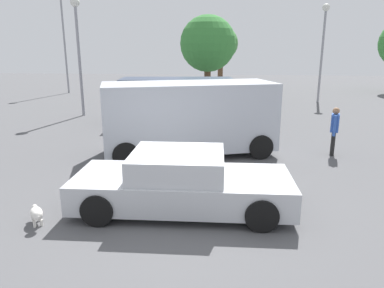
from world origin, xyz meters
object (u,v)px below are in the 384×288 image
light_post_near (63,26)px  pedestrian (334,127)px  dog (37,214)px  light_post_mid (78,36)px  van_white (189,116)px  light_post_far (324,36)px  suv_dark (177,99)px  sedan_foreground (181,183)px

light_post_near → pedestrian: bearing=-44.1°
dog → pedestrian: 8.91m
light_post_near → light_post_mid: bearing=-61.9°
van_white → light_post_near: 19.19m
light_post_far → van_white: bearing=-119.2°
light_post_far → dog: bearing=-118.1°
pedestrian → suv_dark: bearing=157.4°
sedan_foreground → light_post_near: 22.85m
suv_dark → light_post_mid: size_ratio=0.91×
dog → van_white: size_ratio=0.10×
dog → light_post_mid: (-3.68, 11.43, 3.67)m
suv_dark → light_post_near: bearing=-53.1°
sedan_foreground → pedestrian: bearing=44.1°
sedan_foreground → van_white: size_ratio=0.81×
sedan_foreground → light_post_far: (6.65, 16.48, 3.47)m
suv_dark → light_post_far: bearing=-143.3°
light_post_near → light_post_mid: size_ratio=1.31×
light_post_near → light_post_mid: light_post_near is taller
light_post_near → light_post_far: bearing=-9.4°
dog → light_post_far: bearing=117.2°
pedestrian → light_post_mid: size_ratio=0.27×
pedestrian → light_post_near: size_ratio=0.21×
pedestrian → light_post_mid: 12.62m
dog → light_post_near: bearing=167.8°
sedan_foreground → van_white: 4.15m
sedan_foreground → light_post_far: light_post_far is taller
light_post_mid → sedan_foreground: bearing=-58.5°
pedestrian → light_post_near: bearing=152.1°
sedan_foreground → light_post_mid: (-6.38, 10.41, 3.32)m
sedan_foreground → light_post_near: bearing=118.3°
suv_dark → dog: bearing=75.9°
light_post_mid → light_post_near: bearing=118.1°
dog → suv_dark: bearing=137.6°
dog → light_post_near: light_post_near is taller
sedan_foreground → dog: sedan_foreground is taller
van_white → light_post_mid: (-6.10, 6.33, 2.66)m
light_post_near → light_post_mid: 10.28m
suv_dark → pedestrian: bearing=134.8°
sedan_foreground → pedestrian: 6.19m
van_white → light_post_near: light_post_near is taller
sedan_foreground → light_post_mid: light_post_mid is taller
pedestrian → light_post_near: light_post_near is taller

